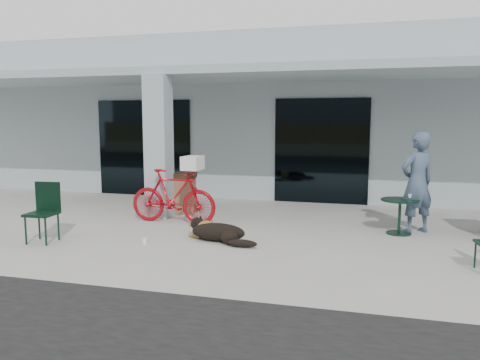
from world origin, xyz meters
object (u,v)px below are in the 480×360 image
(dog, at_px, (218,231))
(person, at_px, (417,183))
(bicycle, at_px, (173,196))
(cafe_chair_near, at_px, (42,213))
(trash_receptacle, at_px, (184,193))
(cafe_table_far, at_px, (399,217))

(dog, height_order, person, person)
(bicycle, bearing_deg, cafe_chair_near, 143.38)
(dog, bearing_deg, person, 47.06)
(bicycle, height_order, person, person)
(bicycle, bearing_deg, trash_receptacle, 10.28)
(bicycle, distance_m, dog, 1.87)
(bicycle, distance_m, cafe_table_far, 4.54)
(bicycle, xyz_separation_m, person, (4.83, 0.41, 0.40))
(cafe_chair_near, xyz_separation_m, cafe_table_far, (6.14, 2.28, -0.19))
(cafe_table_far, bearing_deg, person, 33.11)
(person, bearing_deg, cafe_chair_near, -13.07)
(cafe_table_far, height_order, trash_receptacle, trash_receptacle)
(dog, height_order, cafe_chair_near, cafe_chair_near)
(dog, relative_size, cafe_table_far, 1.60)
(cafe_table_far, relative_size, person, 0.37)
(cafe_chair_near, bearing_deg, cafe_table_far, 16.50)
(dog, bearing_deg, bicycle, 160.72)
(cafe_chair_near, height_order, cafe_table_far, cafe_chair_near)
(person, bearing_deg, trash_receptacle, -40.97)
(dog, relative_size, person, 0.59)
(dog, bearing_deg, cafe_chair_near, -141.94)
(bicycle, relative_size, cafe_table_far, 2.66)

